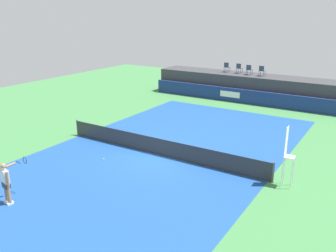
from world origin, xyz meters
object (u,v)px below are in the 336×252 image
Objects in this scene: spectator_chair_center at (249,69)px; spectator_chair_right at (262,70)px; umpire_chair at (287,153)px; net_post_far at (273,173)px; tennis_player at (7,182)px; spectator_chair_far_left at (227,67)px; net_post_near at (77,128)px; spectator_chair_left at (239,68)px; tennis_ball at (103,159)px.

spectator_chair_right is at bearing 0.72° from spectator_chair_center.
umpire_chair is 1.21m from net_post_far.
tennis_player is at bearing -138.51° from net_post_far.
net_post_near is at bearing -102.38° from spectator_chair_far_left.
spectator_chair_left is 23.03m from tennis_player.
tennis_ball is (0.66, -17.59, -2.66)m from spectator_chair_far_left.
tennis_ball is (0.19, 5.41, -0.92)m from tennis_player.
spectator_chair_left is (1.21, -0.05, 0.00)m from spectator_chair_far_left.
spectator_chair_right reaches higher than net_post_near.
spectator_chair_center is 1.14m from spectator_chair_right.
spectator_chair_left is at bearing 118.39° from umpire_chair.
umpire_chair is 40.59× the size of tennis_ball.
net_post_far is at bearing -65.87° from spectator_chair_center.
spectator_chair_left is 13.06× the size of tennis_ball.
spectator_chair_center reaches higher than tennis_player.
spectator_chair_center and spectator_chair_right have the same top height.
spectator_chair_far_left is 18.02m from net_post_far.
umpire_chair is 9.26m from tennis_ball.
spectator_chair_right reaches higher than net_post_far.
net_post_near is at bearing -114.28° from spectator_chair_right.
net_post_far reaches higher than tennis_ball.
spectator_chair_far_left is 15.98m from net_post_near.
net_post_far is 14.71× the size of tennis_ball.
spectator_chair_far_left is 1.00× the size of spectator_chair_right.
spectator_chair_right is at bearing 65.72° from net_post_near.
spectator_chair_right is at bearing 80.95° from tennis_ball.
net_post_near is 4.61m from tennis_ball.
spectator_chair_right is (1.14, 0.01, 0.00)m from spectator_chair_center.
tennis_player is 26.03× the size of tennis_ball.
net_post_near is 14.71× the size of tennis_ball.
spectator_chair_center is at bearing 115.79° from umpire_chair.
spectator_chair_left is at bearing 73.37° from net_post_near.
tennis_player is at bearing -88.82° from spectator_chair_far_left.
net_post_far is 8.62m from tennis_ball.
spectator_chair_far_left is 0.50× the size of tennis_player.
spectator_chair_far_left reaches higher than net_post_near.
spectator_chair_far_left is at bearing 173.51° from spectator_chair_right.
spectator_chair_right is (2.20, -0.34, 0.00)m from spectator_chair_left.
spectator_chair_right is 17.62m from tennis_ball.
tennis_player is (-8.53, -7.55, 0.46)m from net_post_far.
spectator_chair_right is 0.89× the size of net_post_far.
spectator_chair_far_left is 13.06× the size of tennis_ball.
tennis_player is at bearing -97.38° from spectator_chair_right.
spectator_chair_left is 0.32× the size of umpire_chair.
umpire_chair is at bearing -58.33° from spectator_chair_far_left.
net_post_far is (12.40, 0.00, 0.00)m from net_post_near.
spectator_chair_far_left is at bearing 77.62° from net_post_near.
spectator_chair_far_left is 1.00× the size of spectator_chair_center.
tennis_ball is at bearing -27.74° from net_post_near.
umpire_chair is at bearing 13.50° from tennis_ball.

